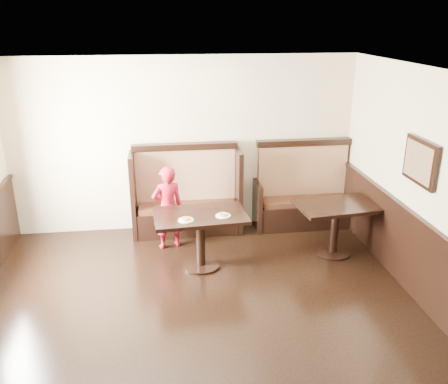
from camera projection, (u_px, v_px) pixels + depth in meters
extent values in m
plane|color=black|center=(207.00, 366.00, 4.82)|extent=(7.00, 7.00, 0.00)
plane|color=beige|center=(184.00, 145.00, 7.58)|extent=(5.50, 0.00, 5.50)
plane|color=white|center=(203.00, 87.00, 3.84)|extent=(7.00, 7.00, 0.00)
cube|color=black|center=(420.00, 162.00, 5.67)|extent=(0.04, 0.70, 0.55)
cube|color=olive|center=(418.00, 162.00, 5.67)|extent=(0.01, 0.60, 0.45)
cube|color=black|center=(187.00, 220.00, 7.73)|extent=(1.60, 0.50, 0.42)
cube|color=#3A2012|center=(187.00, 206.00, 7.65)|extent=(1.54, 0.46, 0.09)
cube|color=#541410|center=(186.00, 176.00, 7.69)|extent=(1.60, 0.12, 0.92)
cube|color=black|center=(185.00, 146.00, 7.51)|extent=(1.68, 0.16, 0.10)
cube|color=black|center=(134.00, 194.00, 7.56)|extent=(0.07, 0.72, 1.36)
cube|color=black|center=(238.00, 189.00, 7.77)|extent=(0.07, 0.72, 1.36)
cube|color=black|center=(303.00, 214.00, 7.98)|extent=(1.50, 0.50, 0.42)
cube|color=#3A2012|center=(304.00, 200.00, 7.89)|extent=(1.44, 0.46, 0.09)
cube|color=#541410|center=(302.00, 171.00, 7.93)|extent=(1.50, 0.12, 0.92)
cube|color=black|center=(304.00, 142.00, 7.76)|extent=(1.58, 0.16, 0.10)
cube|color=black|center=(256.00, 204.00, 7.91)|extent=(0.07, 0.72, 0.80)
cube|color=black|center=(347.00, 199.00, 8.10)|extent=(0.07, 0.72, 0.80)
cube|color=black|center=(200.00, 216.00, 6.48)|extent=(1.31, 0.87, 0.05)
cylinder|color=black|center=(201.00, 242.00, 6.62)|extent=(0.13, 0.13, 0.73)
cylinder|color=black|center=(201.00, 265.00, 6.75)|extent=(0.54, 0.54, 0.03)
cube|color=black|center=(337.00, 206.00, 6.86)|extent=(1.21, 0.86, 0.05)
cylinder|color=black|center=(334.00, 230.00, 6.99)|extent=(0.12, 0.12, 0.72)
cylinder|color=black|center=(332.00, 252.00, 7.12)|extent=(0.53, 0.53, 0.03)
imported|color=#A81124|center=(168.00, 208.00, 7.10)|extent=(0.54, 0.43, 1.29)
cylinder|color=white|center=(186.00, 220.00, 6.27)|extent=(0.21, 0.21, 0.01)
cylinder|color=tan|center=(186.00, 219.00, 6.26)|extent=(0.13, 0.13, 0.02)
cylinder|color=#EABA54|center=(186.00, 218.00, 6.26)|extent=(0.11, 0.11, 0.01)
cylinder|color=white|center=(223.00, 216.00, 6.41)|extent=(0.21, 0.21, 0.01)
cylinder|color=tan|center=(223.00, 215.00, 6.40)|extent=(0.13, 0.13, 0.02)
cylinder|color=#EABA54|center=(223.00, 214.00, 6.40)|extent=(0.11, 0.11, 0.01)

